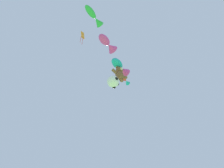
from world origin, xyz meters
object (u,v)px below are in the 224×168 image
object	(u,v)px
fish_kite_magenta	(108,44)
soccer_ball_kite	(113,82)
fish_kite_crimson	(125,80)
fish_kite_emerald	(94,17)
teddy_bear_kite	(120,74)
diamond_kite	(82,36)
fish_kite_teal	(120,67)

from	to	relation	value
fish_kite_magenta	soccer_ball_kite	bearing A→B (deg)	36.68
fish_kite_crimson	fish_kite_emerald	world-z (taller)	fish_kite_crimson
teddy_bear_kite	diamond_kite	xyz separation A→B (m)	(-4.04, 0.14, 2.49)
fish_kite_teal	fish_kite_emerald	world-z (taller)	fish_kite_emerald
fish_kite_crimson	fish_kite_emerald	distance (m)	7.53
fish_kite_crimson	diamond_kite	bearing A→B (deg)	-166.23
teddy_bear_kite	soccer_ball_kite	world-z (taller)	teddy_bear_kite
teddy_bear_kite	soccer_ball_kite	size ratio (longest dim) A/B	1.62
fish_kite_crimson	fish_kite_magenta	world-z (taller)	fish_kite_crimson
soccer_ball_kite	fish_kite_emerald	size ratio (longest dim) A/B	0.55
fish_kite_teal	diamond_kite	world-z (taller)	diamond_kite
fish_kite_magenta	teddy_bear_kite	bearing A→B (deg)	27.38
fish_kite_emerald	diamond_kite	bearing A→B (deg)	84.87
fish_kite_magenta	fish_kite_emerald	xyz separation A→B (m)	(-2.13, -1.15, 0.35)
diamond_kite	teddy_bear_kite	bearing A→B (deg)	-1.97
soccer_ball_kite	fish_kite_teal	bearing A→B (deg)	10.51
fish_kite_crimson	fish_kite_teal	size ratio (longest dim) A/B	0.65
fish_kite_teal	fish_kite_crimson	bearing A→B (deg)	38.71
soccer_ball_kite	fish_kite_emerald	world-z (taller)	fish_kite_emerald
soccer_ball_kite	fish_kite_crimson	world-z (taller)	fish_kite_crimson
teddy_bear_kite	fish_kite_teal	bearing A→B (deg)	20.36
fish_kite_teal	fish_kite_emerald	bearing A→B (deg)	-152.41
fish_kite_emerald	fish_kite_teal	bearing A→B (deg)	27.59
fish_kite_magenta	diamond_kite	size ratio (longest dim) A/B	1.04
fish_kite_teal	fish_kite_magenta	bearing A→B (deg)	-153.17
fish_kite_magenta	fish_kite_emerald	size ratio (longest dim) A/B	1.04
fish_kite_crimson	fish_kite_emerald	bearing A→B (deg)	-148.67
fish_kite_emerald	teddy_bear_kite	bearing A→B (deg)	27.90
fish_kite_crimson	fish_kite_magenta	bearing A→B (deg)	-147.29
soccer_ball_kite	diamond_kite	distance (m)	5.23
fish_kite_emerald	fish_kite_crimson	bearing A→B (deg)	31.33
soccer_ball_kite	fish_kite_crimson	xyz separation A→B (m)	(2.97, 1.77, 3.65)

